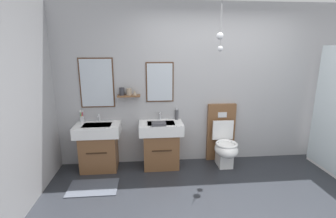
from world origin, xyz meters
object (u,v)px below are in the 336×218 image
at_px(vanity_sink_left, 99,145).
at_px(toilet, 223,143).
at_px(toothbrush_cup, 82,118).
at_px(vanity_sink_right, 161,143).
at_px(soap_dispenser, 177,114).
at_px(folded_hand_towel, 159,124).

relative_size(vanity_sink_left, toilet, 0.75).
distance_m(vanity_sink_left, toothbrush_cup, 0.51).
xyz_separation_m(vanity_sink_right, toothbrush_cup, (-1.26, 0.15, 0.41)).
relative_size(vanity_sink_right, toilet, 0.75).
relative_size(vanity_sink_right, toothbrush_cup, 3.83).
xyz_separation_m(vanity_sink_left, toothbrush_cup, (-0.27, 0.15, 0.41)).
bearing_deg(vanity_sink_right, soap_dispenser, 30.36).
bearing_deg(vanity_sink_left, toilet, -0.23).
bearing_deg(toilet, toothbrush_cup, 176.02).
bearing_deg(toilet, vanity_sink_right, 179.55).
bearing_deg(vanity_sink_left, soap_dispenser, 7.29).
bearing_deg(folded_hand_towel, toilet, 6.48).
height_order(vanity_sink_left, folded_hand_towel, folded_hand_towel).
height_order(toilet, toothbrush_cup, toilet).
bearing_deg(folded_hand_towel, vanity_sink_left, 172.15).
height_order(vanity_sink_right, toothbrush_cup, toothbrush_cup).
relative_size(vanity_sink_right, folded_hand_towel, 3.42).
xyz_separation_m(vanity_sink_left, vanity_sink_right, (0.99, 0.00, 0.00)).
relative_size(soap_dispenser, folded_hand_towel, 0.89).
relative_size(vanity_sink_left, folded_hand_towel, 3.42).
height_order(vanity_sink_left, soap_dispenser, soap_dispenser).
xyz_separation_m(vanity_sink_right, toilet, (1.05, -0.01, -0.03)).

